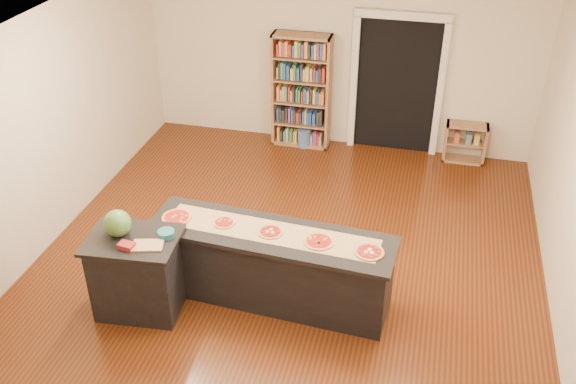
% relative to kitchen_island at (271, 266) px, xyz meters
% --- Properties ---
extents(room, '(6.00, 7.00, 2.80)m').
position_rel_kitchen_island_xyz_m(room, '(0.03, 0.46, 0.96)').
color(room, beige).
rests_on(room, ground).
extents(doorway, '(1.40, 0.09, 2.21)m').
position_rel_kitchen_island_xyz_m(doorway, '(0.93, 3.92, 0.76)').
color(doorway, black).
rests_on(doorway, room).
extents(kitchen_island, '(2.67, 0.72, 0.88)m').
position_rel_kitchen_island_xyz_m(kitchen_island, '(0.00, 0.00, 0.00)').
color(kitchen_island, black).
rests_on(kitchen_island, ground).
extents(side_counter, '(0.95, 0.69, 0.94)m').
position_rel_kitchen_island_xyz_m(side_counter, '(-1.33, -0.51, 0.03)').
color(side_counter, black).
rests_on(side_counter, ground).
extents(bookshelf, '(0.91, 0.32, 1.81)m').
position_rel_kitchen_island_xyz_m(bookshelf, '(-0.51, 3.75, 0.46)').
color(bookshelf, '#9E714D').
rests_on(bookshelf, ground).
extents(low_shelf, '(0.62, 0.27, 0.62)m').
position_rel_kitchen_island_xyz_m(low_shelf, '(2.05, 3.78, -0.13)').
color(low_shelf, '#9E714D').
rests_on(low_shelf, ground).
extents(waste_bin, '(0.21, 0.21, 0.30)m').
position_rel_kitchen_island_xyz_m(waste_bin, '(-0.44, 3.66, -0.29)').
color(waste_bin, '#4868A1').
rests_on(waste_bin, ground).
extents(kraft_paper, '(2.34, 0.57, 0.00)m').
position_rel_kitchen_island_xyz_m(kraft_paper, '(0.00, 0.02, 0.44)').
color(kraft_paper, '#A08452').
rests_on(kraft_paper, kitchen_island).
extents(watermelon, '(0.28, 0.28, 0.28)m').
position_rel_kitchen_island_xyz_m(watermelon, '(-1.49, -0.48, 0.64)').
color(watermelon, '#144214').
rests_on(watermelon, side_counter).
extents(cutting_board, '(0.35, 0.27, 0.02)m').
position_rel_kitchen_island_xyz_m(cutting_board, '(-1.12, -0.60, 0.51)').
color(cutting_board, tan).
rests_on(cutting_board, side_counter).
extents(package_red, '(0.17, 0.13, 0.06)m').
position_rel_kitchen_island_xyz_m(package_red, '(-1.31, -0.67, 0.52)').
color(package_red, maroon).
rests_on(package_red, side_counter).
extents(package_teal, '(0.18, 0.18, 0.07)m').
position_rel_kitchen_island_xyz_m(package_teal, '(-1.01, -0.39, 0.53)').
color(package_teal, '#195966').
rests_on(package_teal, side_counter).
extents(pizza_a, '(0.31, 0.31, 0.02)m').
position_rel_kitchen_island_xyz_m(pizza_a, '(-1.07, 0.03, 0.45)').
color(pizza_a, tan).
rests_on(pizza_a, kitchen_island).
extents(pizza_b, '(0.26, 0.26, 0.02)m').
position_rel_kitchen_island_xyz_m(pizza_b, '(-0.53, 0.05, 0.45)').
color(pizza_b, tan).
rests_on(pizza_b, kitchen_island).
extents(pizza_c, '(0.26, 0.26, 0.02)m').
position_rel_kitchen_island_xyz_m(pizza_c, '(0.00, 0.00, 0.45)').
color(pizza_c, tan).
rests_on(pizza_c, kitchen_island).
extents(pizza_d, '(0.29, 0.29, 0.02)m').
position_rel_kitchen_island_xyz_m(pizza_d, '(0.53, -0.04, 0.45)').
color(pizza_d, tan).
rests_on(pizza_d, kitchen_island).
extents(pizza_e, '(0.31, 0.31, 0.02)m').
position_rel_kitchen_island_xyz_m(pizza_e, '(1.06, -0.10, 0.45)').
color(pizza_e, tan).
rests_on(pizza_e, kitchen_island).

